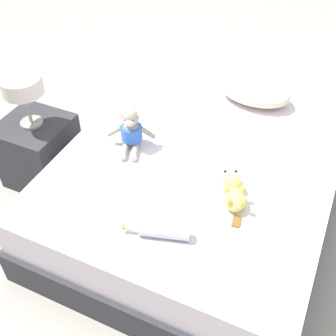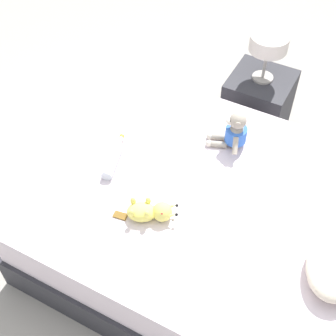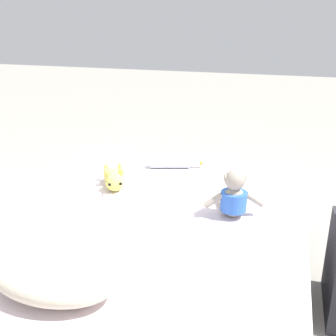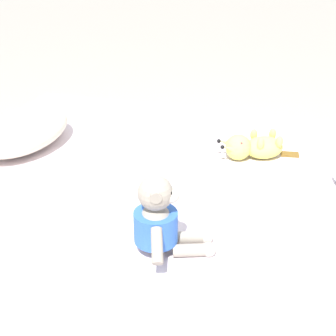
{
  "view_description": "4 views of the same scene",
  "coord_description": "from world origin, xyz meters",
  "px_view_note": "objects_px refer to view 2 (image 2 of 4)",
  "views": [
    {
      "loc": [
        0.59,
        -1.73,
        2.05
      ],
      "look_at": [
        -0.07,
        -0.31,
        0.6
      ],
      "focal_mm": 45.36,
      "sensor_mm": 36.0,
      "label": 1
    },
    {
      "loc": [
        1.45,
        0.46,
        2.41
      ],
      "look_at": [
        -0.01,
        -0.31,
        0.54
      ],
      "focal_mm": 50.31,
      "sensor_mm": 36.0,
      "label": 2
    },
    {
      "loc": [
        -0.59,
        1.69,
        1.38
      ],
      "look_at": [
        -0.02,
        -0.32,
        0.59
      ],
      "focal_mm": 44.98,
      "sensor_mm": 36.0,
      "label": 3
    },
    {
      "loc": [
        -1.46,
        -0.44,
        1.31
      ],
      "look_at": [
        0.0,
        0.0,
        0.52
      ],
      "focal_mm": 52.2,
      "sensor_mm": 36.0,
      "label": 4
    }
  ],
  "objects_px": {
    "bedside_lamp": "(269,45)",
    "nightstand": "(257,105)",
    "bed": "(216,225)",
    "glass_bottle": "(113,160)",
    "plush_monkey": "(234,132)",
    "plush_yellow_creature": "(150,212)"
  },
  "relations": [
    {
      "from": "plush_monkey",
      "to": "bedside_lamp",
      "type": "distance_m",
      "value": 0.69
    },
    {
      "from": "plush_yellow_creature",
      "to": "bedside_lamp",
      "type": "bearing_deg",
      "value": 175.79
    },
    {
      "from": "bed",
      "to": "nightstand",
      "type": "xyz_separation_m",
      "value": [
        -1.07,
        -0.16,
        -0.0
      ]
    },
    {
      "from": "plush_monkey",
      "to": "nightstand",
      "type": "height_order",
      "value": "plush_monkey"
    },
    {
      "from": "nightstand",
      "to": "glass_bottle",
      "type": "bearing_deg",
      "value": -22.35
    },
    {
      "from": "glass_bottle",
      "to": "nightstand",
      "type": "bearing_deg",
      "value": 157.65
    },
    {
      "from": "bedside_lamp",
      "to": "nightstand",
      "type": "bearing_deg",
      "value": -7.13
    },
    {
      "from": "plush_yellow_creature",
      "to": "bedside_lamp",
      "type": "distance_m",
      "value": 1.36
    },
    {
      "from": "bed",
      "to": "plush_monkey",
      "type": "distance_m",
      "value": 0.53
    },
    {
      "from": "bed",
      "to": "plush_yellow_creature",
      "type": "height_order",
      "value": "plush_yellow_creature"
    },
    {
      "from": "bed",
      "to": "glass_bottle",
      "type": "relative_size",
      "value": 5.87
    },
    {
      "from": "glass_bottle",
      "to": "bedside_lamp",
      "type": "xyz_separation_m",
      "value": [
        -1.12,
        0.46,
        0.22
      ]
    },
    {
      "from": "plush_yellow_creature",
      "to": "nightstand",
      "type": "bearing_deg",
      "value": 175.79
    },
    {
      "from": "bedside_lamp",
      "to": "bed",
      "type": "bearing_deg",
      "value": 8.64
    },
    {
      "from": "plush_yellow_creature",
      "to": "bedside_lamp",
      "type": "relative_size",
      "value": 0.97
    },
    {
      "from": "plush_yellow_creature",
      "to": "glass_bottle",
      "type": "distance_m",
      "value": 0.42
    },
    {
      "from": "plush_monkey",
      "to": "plush_yellow_creature",
      "type": "xyz_separation_m",
      "value": [
        0.67,
        -0.16,
        -0.05
      ]
    },
    {
      "from": "plush_yellow_creature",
      "to": "glass_bottle",
      "type": "xyz_separation_m",
      "value": [
        -0.22,
        -0.36,
        -0.02
      ]
    },
    {
      "from": "plush_monkey",
      "to": "plush_yellow_creature",
      "type": "distance_m",
      "value": 0.69
    },
    {
      "from": "plush_monkey",
      "to": "glass_bottle",
      "type": "bearing_deg",
      "value": -49.64
    },
    {
      "from": "bed",
      "to": "plush_monkey",
      "type": "height_order",
      "value": "plush_monkey"
    },
    {
      "from": "plush_monkey",
      "to": "glass_bottle",
      "type": "relative_size",
      "value": 0.88
    }
  ]
}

